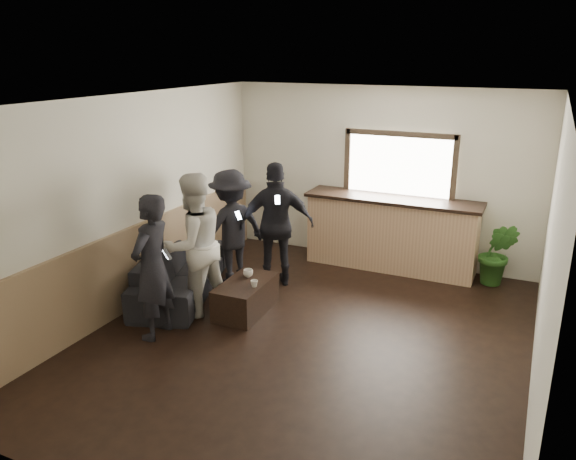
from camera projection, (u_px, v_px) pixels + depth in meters
The scene contains 12 objects.
ground at pixel (306, 337), 6.77m from camera, with size 5.00×6.00×0.01m, color black.
room_shell at pixel (250, 214), 6.62m from camera, with size 5.01×6.01×2.80m.
bar_counter at pixel (392, 229), 8.79m from camera, with size 2.70×0.68×2.13m.
sofa at pixel (181, 272), 7.93m from camera, with size 2.18×0.85×0.64m, color black.
coffee_table at pixel (246, 297), 7.38m from camera, with size 0.53×0.96×0.43m, color black.
cup_a at pixel (248, 273), 7.46m from camera, with size 0.13×0.13×0.10m, color silver.
cup_b at pixel (254, 284), 7.15m from camera, with size 0.09×0.09×0.09m, color silver.
potted_plant at pixel (498, 254), 8.16m from camera, with size 0.53×0.43×0.97m, color #2D6623.
person_a at pixel (152, 267), 6.57m from camera, with size 0.49×0.66×1.76m.
person_b at pixel (193, 245), 7.16m from camera, with size 1.01×1.11×1.87m.
person_c at pixel (231, 227), 8.15m from camera, with size 1.08×1.27×1.70m.
person_d at pixel (277, 225), 8.07m from camera, with size 1.15×0.91×1.82m.
Camera 1 is at (2.34, -5.59, 3.30)m, focal length 35.00 mm.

